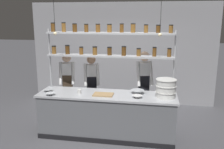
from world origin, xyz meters
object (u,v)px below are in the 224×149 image
chef_center (92,84)px  chef_right (144,83)px  prep_bowl_center_back (50,94)px  prep_bowl_near_right (48,91)px  chef_left (68,82)px  container_stack (166,88)px  prep_bowl_center_front (137,97)px  cutting_board (103,94)px  serving_cup_front (79,91)px  spice_shelf_unit (109,46)px  prep_bowl_near_left (137,92)px

chef_center → chef_right: chef_right is taller
prep_bowl_center_back → prep_bowl_near_right: 0.27m
chef_left → container_stack: size_ratio=4.09×
container_stack → prep_bowl_center_front: size_ratio=2.02×
chef_left → prep_bowl_near_right: size_ratio=8.51×
cutting_board → prep_bowl_near_right: bearing=178.7°
prep_bowl_center_front → serving_cup_front: 1.20m
spice_shelf_unit → chef_right: 1.19m
chef_left → serving_cup_front: (0.51, -0.72, 0.02)m
spice_shelf_unit → prep_bowl_near_right: bearing=-162.8°
chef_center → container_stack: (1.68, -0.74, 0.19)m
chef_left → cutting_board: chef_left is taller
container_stack → prep_bowl_center_front: (-0.55, -0.13, -0.16)m
chef_center → prep_bowl_near_left: bearing=-44.2°
chef_left → prep_bowl_center_back: (-0.03, -0.94, 0.00)m
spice_shelf_unit → chef_center: bearing=140.5°
chef_center → chef_left: bearing=170.2°
spice_shelf_unit → cutting_board: (-0.04, -0.41, -0.93)m
chef_center → cutting_board: bearing=-77.4°
prep_bowl_near_left → prep_bowl_near_right: (-1.87, -0.19, -0.01)m
chef_left → prep_bowl_near_right: chef_left is taller
container_stack → cutting_board: size_ratio=1.00×
spice_shelf_unit → chef_center: spice_shelf_unit is taller
prep_bowl_near_right → container_stack: bearing=0.9°
chef_right → prep_bowl_near_right: 2.11m
chef_right → prep_bowl_near_right: chef_right is taller
prep_bowl_near_left → serving_cup_front: bearing=-170.6°
spice_shelf_unit → prep_bowl_center_back: bearing=-150.8°
prep_bowl_near_left → chef_center: bearing=152.2°
spice_shelf_unit → prep_bowl_near_left: bearing=-16.9°
prep_bowl_near_right → cutting_board: bearing=-1.3°
prep_bowl_center_back → cutting_board: bearing=10.6°
cutting_board → prep_bowl_center_front: 0.69m
chef_center → prep_bowl_center_back: bearing=-137.4°
chef_center → prep_bowl_near_right: chef_center is taller
serving_cup_front → prep_bowl_center_back: bearing=-158.2°
spice_shelf_unit → chef_right: spice_shelf_unit is taller
prep_bowl_center_back → container_stack: bearing=6.5°
prep_bowl_center_back → prep_bowl_near_right: bearing=123.7°
prep_bowl_center_back → serving_cup_front: size_ratio=2.12×
spice_shelf_unit → chef_right: (0.74, 0.35, -0.86)m
container_stack → prep_bowl_near_left: container_stack is taller
chef_center → prep_bowl_near_left: chef_center is taller
chef_right → serving_cup_front: bearing=-166.2°
chef_left → container_stack: 2.36m
prep_bowl_center_front → prep_bowl_center_back: prep_bowl_center_front is taller
chef_left → serving_cup_front: bearing=-67.3°
prep_bowl_near_left → prep_bowl_center_back: prep_bowl_near_left is taller
chef_right → serving_cup_front: 1.49m
cutting_board → prep_bowl_center_front: size_ratio=2.02×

